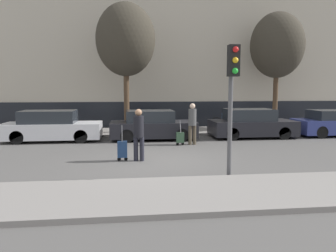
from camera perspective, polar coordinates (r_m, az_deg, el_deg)
The scene contains 16 objects.
ground_plane at distance 10.98m, azimuth -1.98°, elevation -6.03°, with size 80.00×80.00×0.00m, color #565451.
sidewalk_near at distance 7.37m, azimuth 0.58°, elevation -11.88°, with size 28.00×2.50×0.12m.
sidewalk_far at distance 17.86m, azimuth -3.90°, elevation -0.98°, with size 28.00×3.00×0.12m.
building_facade at distance 21.55m, azimuth -4.54°, elevation 13.69°, with size 28.00×3.02×10.20m.
parked_car_0 at distance 15.81m, azimuth -19.58°, elevation -0.14°, with size 4.32×1.71×1.40m.
parked_car_1 at distance 15.43m, azimuth -2.74°, elevation 0.03°, with size 3.99×1.82×1.37m.
parked_car_2 at distance 16.53m, azimuth 14.29°, elevation 0.31°, with size 4.05×1.87×1.40m.
parked_car_3 at distance 18.69m, azimuth 27.17°, elevation 0.39°, with size 4.13×1.77×1.31m.
pedestrian_left at distance 10.81m, azimuth -5.13°, elevation -0.97°, with size 0.35×0.34×1.73m.
trolley_left at distance 10.98m, azimuth -7.96°, elevation -4.05°, with size 0.34×0.29×1.19m.
pedestrian_right at distance 13.98m, azimuth 4.26°, elevation 0.85°, with size 0.35×0.34×1.77m.
trolley_right at distance 13.87m, azimuth 2.12°, elevation -2.01°, with size 0.34×0.29×1.09m.
traffic_light at distance 8.74m, azimuth 11.11°, elevation 7.17°, with size 0.28×0.47×3.50m.
parked_bicycle at distance 18.27m, azimuth 9.97°, elevation 0.46°, with size 1.77×0.06×0.96m.
bare_tree_near_crossing at distance 19.93m, azimuth 18.48°, elevation 13.15°, with size 3.00×3.00×6.54m.
bare_tree_down_street at distance 17.34m, azimuth -7.38°, elevation 14.64°, with size 3.03×3.03×6.61m.
Camera 1 is at (-0.91, -10.68, 2.39)m, focal length 35.00 mm.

